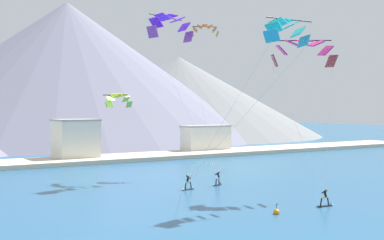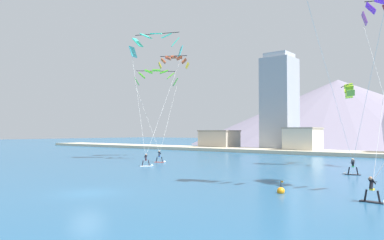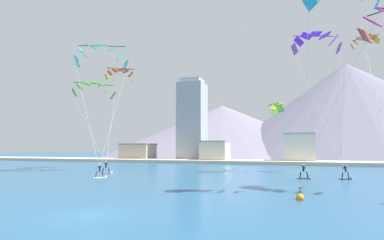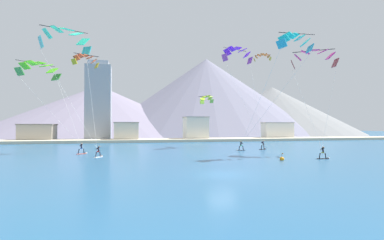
{
  "view_description": "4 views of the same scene",
  "coord_description": "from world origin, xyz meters",
  "px_view_note": "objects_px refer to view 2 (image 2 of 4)",
  "views": [
    {
      "loc": [
        -19.43,
        -25.18,
        9.1
      ],
      "look_at": [
        3.98,
        11.23,
        7.99
      ],
      "focal_mm": 50.0,
      "sensor_mm": 36.0,
      "label": 1
    },
    {
      "loc": [
        22.67,
        -16.44,
        4.42
      ],
      "look_at": [
        -1.83,
        14.34,
        5.67
      ],
      "focal_mm": 35.0,
      "sensor_mm": 36.0,
      "label": 2
    },
    {
      "loc": [
        10.38,
        -13.9,
        3.63
      ],
      "look_at": [
        -0.7,
        19.47,
        6.9
      ],
      "focal_mm": 28.0,
      "sensor_mm": 36.0,
      "label": 3
    },
    {
      "loc": [
        -8.58,
        -25.35,
        4.31
      ],
      "look_at": [
        0.86,
        15.6,
        5.14
      ],
      "focal_mm": 28.0,
      "sensor_mm": 36.0,
      "label": 4
    }
  ],
  "objects_px": {
    "parafoil_kite_near_lead": "(156,42)",
    "parafoil_kite_distant_mid_solo": "(349,89)",
    "kitesurfer_near_lead": "(148,163)",
    "parafoil_kite_mid_center": "(156,76)",
    "parafoil_kite_distant_low_drift": "(174,61)",
    "race_marker_buoy": "(281,191)",
    "kitesurfer_far_left": "(351,170)",
    "kitesurfer_near_trail": "(376,195)",
    "kitesurfer_mid_center": "(161,159)"
  },
  "relations": [
    {
      "from": "kitesurfer_far_left",
      "to": "parafoil_kite_distant_low_drift",
      "type": "xyz_separation_m",
      "value": [
        -26.07,
        2.06,
        14.7
      ]
    },
    {
      "from": "parafoil_kite_near_lead",
      "to": "parafoil_kite_distant_low_drift",
      "type": "bearing_deg",
      "value": 16.33
    },
    {
      "from": "parafoil_kite_mid_center",
      "to": "parafoil_kite_distant_mid_solo",
      "type": "xyz_separation_m",
      "value": [
        31.05,
        4.12,
        -4.19
      ]
    },
    {
      "from": "kitesurfer_far_left",
      "to": "parafoil_kite_near_lead",
      "type": "distance_m",
      "value": 33.99
    },
    {
      "from": "kitesurfer_near_lead",
      "to": "kitesurfer_mid_center",
      "type": "height_order",
      "value": "kitesurfer_mid_center"
    },
    {
      "from": "kitesurfer_near_trail",
      "to": "parafoil_kite_distant_mid_solo",
      "type": "bearing_deg",
      "value": 108.77
    },
    {
      "from": "parafoil_kite_mid_center",
      "to": "race_marker_buoy",
      "type": "relative_size",
      "value": 13.65
    },
    {
      "from": "kitesurfer_mid_center",
      "to": "parafoil_kite_mid_center",
      "type": "height_order",
      "value": "parafoil_kite_mid_center"
    },
    {
      "from": "kitesurfer_near_lead",
      "to": "kitesurfer_far_left",
      "type": "height_order",
      "value": "kitesurfer_far_left"
    },
    {
      "from": "kitesurfer_near_trail",
      "to": "kitesurfer_mid_center",
      "type": "xyz_separation_m",
      "value": [
        -31.68,
        14.23,
        0.05
      ]
    },
    {
      "from": "race_marker_buoy",
      "to": "kitesurfer_mid_center",
      "type": "bearing_deg",
      "value": 150.46
    },
    {
      "from": "parafoil_kite_distant_low_drift",
      "to": "race_marker_buoy",
      "type": "xyz_separation_m",
      "value": [
        25.47,
        -17.27,
        -15.07
      ]
    },
    {
      "from": "parafoil_kite_distant_low_drift",
      "to": "kitesurfer_far_left",
      "type": "bearing_deg",
      "value": -4.51
    },
    {
      "from": "kitesurfer_near_trail",
      "to": "parafoil_kite_distant_low_drift",
      "type": "xyz_separation_m",
      "value": [
        -31.7,
        17.08,
        14.73
      ]
    },
    {
      "from": "parafoil_kite_distant_low_drift",
      "to": "parafoil_kite_near_lead",
      "type": "bearing_deg",
      "value": -163.67
    },
    {
      "from": "kitesurfer_near_lead",
      "to": "parafoil_kite_near_lead",
      "type": "distance_m",
      "value": 20.2
    },
    {
      "from": "kitesurfer_mid_center",
      "to": "parafoil_kite_distant_low_drift",
      "type": "distance_m",
      "value": 14.96
    },
    {
      "from": "kitesurfer_near_lead",
      "to": "kitesurfer_near_trail",
      "type": "height_order",
      "value": "kitesurfer_near_trail"
    },
    {
      "from": "kitesurfer_mid_center",
      "to": "kitesurfer_near_lead",
      "type": "bearing_deg",
      "value": -62.49
    },
    {
      "from": "kitesurfer_near_lead",
      "to": "parafoil_kite_distant_mid_solo",
      "type": "relative_size",
      "value": 0.41
    },
    {
      "from": "kitesurfer_near_lead",
      "to": "kitesurfer_near_trail",
      "type": "xyz_separation_m",
      "value": [
        28.83,
        -8.76,
        0.03
      ]
    },
    {
      "from": "kitesurfer_far_left",
      "to": "parafoil_kite_distant_mid_solo",
      "type": "height_order",
      "value": "parafoil_kite_distant_mid_solo"
    },
    {
      "from": "kitesurfer_near_lead",
      "to": "parafoil_kite_distant_mid_solo",
      "type": "xyz_separation_m",
      "value": [
        20.06,
        17.05,
        9.58
      ]
    },
    {
      "from": "parafoil_kite_near_lead",
      "to": "parafoil_kite_mid_center",
      "type": "relative_size",
      "value": 1.34
    },
    {
      "from": "kitesurfer_near_lead",
      "to": "parafoil_kite_distant_low_drift",
      "type": "relative_size",
      "value": 0.4
    },
    {
      "from": "kitesurfer_near_trail",
      "to": "parafoil_kite_mid_center",
      "type": "bearing_deg",
      "value": 151.43
    },
    {
      "from": "kitesurfer_near_lead",
      "to": "parafoil_kite_mid_center",
      "type": "bearing_deg",
      "value": 130.38
    },
    {
      "from": "kitesurfer_far_left",
      "to": "parafoil_kite_distant_mid_solo",
      "type": "bearing_deg",
      "value": 106.25
    },
    {
      "from": "parafoil_kite_mid_center",
      "to": "parafoil_kite_distant_low_drift",
      "type": "height_order",
      "value": "parafoil_kite_distant_low_drift"
    },
    {
      "from": "parafoil_kite_near_lead",
      "to": "parafoil_kite_distant_mid_solo",
      "type": "relative_size",
      "value": 4.61
    },
    {
      "from": "kitesurfer_near_trail",
      "to": "parafoil_kite_near_lead",
      "type": "bearing_deg",
      "value": 154.83
    },
    {
      "from": "parafoil_kite_distant_mid_solo",
      "to": "race_marker_buoy",
      "type": "bearing_deg",
      "value": -84.42
    },
    {
      "from": "parafoil_kite_distant_low_drift",
      "to": "race_marker_buoy",
      "type": "relative_size",
      "value": 4.08
    },
    {
      "from": "kitesurfer_near_lead",
      "to": "parafoil_kite_near_lead",
      "type": "relative_size",
      "value": 0.09
    },
    {
      "from": "kitesurfer_mid_center",
      "to": "parafoil_kite_distant_mid_solo",
      "type": "distance_m",
      "value": 27.37
    },
    {
      "from": "kitesurfer_near_lead",
      "to": "race_marker_buoy",
      "type": "xyz_separation_m",
      "value": [
        22.6,
        -8.95,
        -0.31
      ]
    },
    {
      "from": "kitesurfer_near_lead",
      "to": "parafoil_kite_near_lead",
      "type": "bearing_deg",
      "value": 127.44
    },
    {
      "from": "kitesurfer_near_trail",
      "to": "kitesurfer_mid_center",
      "type": "bearing_deg",
      "value": 155.81
    },
    {
      "from": "race_marker_buoy",
      "to": "kitesurfer_near_lead",
      "type": "bearing_deg",
      "value": 158.39
    },
    {
      "from": "parafoil_kite_distant_low_drift",
      "to": "race_marker_buoy",
      "type": "bearing_deg",
      "value": -34.14
    },
    {
      "from": "kitesurfer_far_left",
      "to": "parafoil_kite_distant_mid_solo",
      "type": "relative_size",
      "value": 0.44
    },
    {
      "from": "kitesurfer_far_left",
      "to": "kitesurfer_near_trail",
      "type": "bearing_deg",
      "value": -69.46
    },
    {
      "from": "parafoil_kite_mid_center",
      "to": "race_marker_buoy",
      "type": "xyz_separation_m",
      "value": [
        33.59,
        -21.88,
        -14.08
      ]
    },
    {
      "from": "kitesurfer_near_trail",
      "to": "kitesurfer_mid_center",
      "type": "relative_size",
      "value": 0.99
    },
    {
      "from": "parafoil_kite_distant_low_drift",
      "to": "parafoil_kite_mid_center",
      "type": "bearing_deg",
      "value": 150.43
    },
    {
      "from": "kitesurfer_mid_center",
      "to": "parafoil_kite_mid_center",
      "type": "bearing_deg",
      "value": 137.53
    },
    {
      "from": "race_marker_buoy",
      "to": "kitesurfer_near_trail",
      "type": "bearing_deg",
      "value": 1.79
    },
    {
      "from": "parafoil_kite_distant_mid_solo",
      "to": "kitesurfer_mid_center",
      "type": "bearing_deg",
      "value": -153.18
    },
    {
      "from": "kitesurfer_mid_center",
      "to": "parafoil_kite_near_lead",
      "type": "xyz_separation_m",
      "value": [
        -2.88,
        2.01,
        17.78
      ]
    },
    {
      "from": "parafoil_kite_distant_low_drift",
      "to": "kitesurfer_near_lead",
      "type": "bearing_deg",
      "value": -70.95
    }
  ]
}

